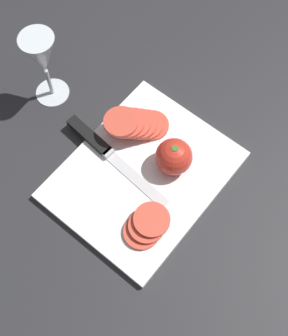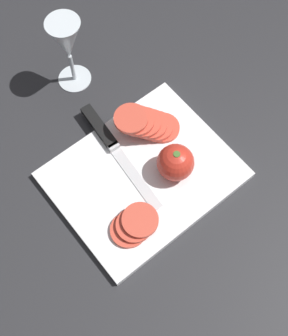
{
  "view_description": "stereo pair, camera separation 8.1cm",
  "coord_description": "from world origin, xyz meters",
  "px_view_note": "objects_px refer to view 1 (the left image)",
  "views": [
    {
      "loc": [
        0.35,
        0.25,
        0.89
      ],
      "look_at": [
        0.05,
        0.0,
        0.05
      ],
      "focal_mm": 50.0,
      "sensor_mm": 36.0,
      "label": 1
    },
    {
      "loc": [
        0.3,
        0.3,
        0.89
      ],
      "look_at": [
        0.05,
        0.0,
        0.05
      ],
      "focal_mm": 50.0,
      "sensor_mm": 36.0,
      "label": 2
    }
  ],
  "objects_px": {
    "tomato_slice_stack_near": "(137,124)",
    "whole_tomato": "(175,156)",
    "tomato_slice_stack_far": "(147,226)",
    "knife": "(97,143)",
    "wine_glass": "(42,58)"
  },
  "relations": [
    {
      "from": "wine_glass",
      "to": "whole_tomato",
      "type": "distance_m",
      "value": 0.33
    },
    {
      "from": "whole_tomato",
      "to": "tomato_slice_stack_far",
      "type": "bearing_deg",
      "value": 16.96
    },
    {
      "from": "whole_tomato",
      "to": "tomato_slice_stack_far",
      "type": "relative_size",
      "value": 0.78
    },
    {
      "from": "knife",
      "to": "tomato_slice_stack_far",
      "type": "height_order",
      "value": "tomato_slice_stack_far"
    },
    {
      "from": "wine_glass",
      "to": "tomato_slice_stack_far",
      "type": "xyz_separation_m",
      "value": [
        0.12,
        0.37,
        -0.1
      ]
    },
    {
      "from": "whole_tomato",
      "to": "tomato_slice_stack_near",
      "type": "distance_m",
      "value": 0.11
    },
    {
      "from": "wine_glass",
      "to": "whole_tomato",
      "type": "xyz_separation_m",
      "value": [
        -0.02,
        0.32,
        -0.07
      ]
    },
    {
      "from": "wine_glass",
      "to": "tomato_slice_stack_near",
      "type": "distance_m",
      "value": 0.23
    },
    {
      "from": "wine_glass",
      "to": "knife",
      "type": "relative_size",
      "value": 0.66
    },
    {
      "from": "tomato_slice_stack_near",
      "to": "tomato_slice_stack_far",
      "type": "relative_size",
      "value": 1.28
    },
    {
      "from": "wine_glass",
      "to": "knife",
      "type": "distance_m",
      "value": 0.21
    },
    {
      "from": "knife",
      "to": "tomato_slice_stack_far",
      "type": "bearing_deg",
      "value": -16.56
    },
    {
      "from": "knife",
      "to": "whole_tomato",
      "type": "bearing_deg",
      "value": 28.24
    },
    {
      "from": "whole_tomato",
      "to": "knife",
      "type": "height_order",
      "value": "whole_tomato"
    },
    {
      "from": "tomato_slice_stack_near",
      "to": "whole_tomato",
      "type": "bearing_deg",
      "value": 82.32
    }
  ]
}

